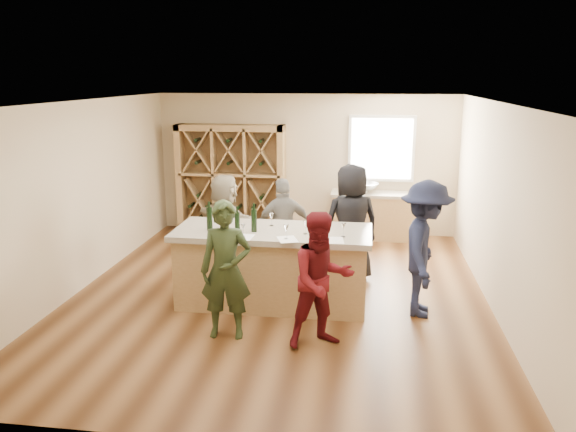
# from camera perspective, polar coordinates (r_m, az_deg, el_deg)

# --- Properties ---
(floor) EXTENTS (6.00, 7.00, 0.10)m
(floor) POSITION_cam_1_polar(r_m,az_deg,el_deg) (8.42, -0.87, -8.25)
(floor) COLOR brown
(floor) RESTS_ON ground
(ceiling) EXTENTS (6.00, 7.00, 0.10)m
(ceiling) POSITION_cam_1_polar(r_m,az_deg,el_deg) (7.79, -0.95, 11.87)
(ceiling) COLOR white
(ceiling) RESTS_ON ground
(wall_back) EXTENTS (6.00, 0.10, 2.80)m
(wall_back) POSITION_cam_1_polar(r_m,az_deg,el_deg) (11.44, 1.84, 5.30)
(wall_back) COLOR beige
(wall_back) RESTS_ON ground
(wall_front) EXTENTS (6.00, 0.10, 2.80)m
(wall_front) POSITION_cam_1_polar(r_m,az_deg,el_deg) (4.66, -7.71, -8.17)
(wall_front) COLOR beige
(wall_front) RESTS_ON ground
(wall_left) EXTENTS (0.10, 7.00, 2.80)m
(wall_left) POSITION_cam_1_polar(r_m,az_deg,el_deg) (8.97, -20.56, 1.92)
(wall_left) COLOR beige
(wall_left) RESTS_ON ground
(wall_right) EXTENTS (0.10, 7.00, 2.80)m
(wall_right) POSITION_cam_1_polar(r_m,az_deg,el_deg) (8.11, 20.92, 0.66)
(wall_right) COLOR beige
(wall_right) RESTS_ON ground
(window_frame) EXTENTS (1.30, 0.06, 1.30)m
(window_frame) POSITION_cam_1_polar(r_m,az_deg,el_deg) (11.26, 9.47, 6.77)
(window_frame) COLOR white
(window_frame) RESTS_ON wall_back
(window_pane) EXTENTS (1.18, 0.01, 1.18)m
(window_pane) POSITION_cam_1_polar(r_m,az_deg,el_deg) (11.22, 9.48, 6.75)
(window_pane) COLOR white
(window_pane) RESTS_ON wall_back
(wine_rack) EXTENTS (2.20, 0.45, 2.20)m
(wine_rack) POSITION_cam_1_polar(r_m,az_deg,el_deg) (11.48, -5.81, 3.74)
(wine_rack) COLOR #A6814F
(wine_rack) RESTS_ON floor
(back_counter_base) EXTENTS (1.60, 0.58, 0.86)m
(back_counter_base) POSITION_cam_1_polar(r_m,az_deg,el_deg) (11.23, 8.72, -0.08)
(back_counter_base) COLOR #A6814F
(back_counter_base) RESTS_ON floor
(back_counter_top) EXTENTS (1.70, 0.62, 0.06)m
(back_counter_top) POSITION_cam_1_polar(r_m,az_deg,el_deg) (11.13, 8.81, 2.22)
(back_counter_top) COLOR #A19783
(back_counter_top) RESTS_ON back_counter_base
(sink) EXTENTS (0.54, 0.54, 0.19)m
(sink) POSITION_cam_1_polar(r_m,az_deg,el_deg) (11.10, 7.80, 2.87)
(sink) COLOR silver
(sink) RESTS_ON back_counter_top
(faucet) EXTENTS (0.02, 0.02, 0.30)m
(faucet) POSITION_cam_1_polar(r_m,az_deg,el_deg) (11.27, 7.82, 3.33)
(faucet) COLOR silver
(faucet) RESTS_ON back_counter_top
(tasting_counter_base) EXTENTS (2.60, 1.00, 1.00)m
(tasting_counter_base) POSITION_cam_1_polar(r_m,az_deg,el_deg) (7.94, -1.54, -5.44)
(tasting_counter_base) COLOR #A6814F
(tasting_counter_base) RESTS_ON floor
(tasting_counter_top) EXTENTS (2.72, 1.12, 0.08)m
(tasting_counter_top) POSITION_cam_1_polar(r_m,az_deg,el_deg) (7.77, -1.56, -1.68)
(tasting_counter_top) COLOR #A19783
(tasting_counter_top) RESTS_ON tasting_counter_base
(wine_bottle_a) EXTENTS (0.08, 0.08, 0.33)m
(wine_bottle_a) POSITION_cam_1_polar(r_m,az_deg,el_deg) (7.76, -7.98, -0.28)
(wine_bottle_a) COLOR black
(wine_bottle_a) RESTS_ON tasting_counter_top
(wine_bottle_b) EXTENTS (0.10, 0.10, 0.31)m
(wine_bottle_b) POSITION_cam_1_polar(r_m,az_deg,el_deg) (7.63, -6.66, -0.54)
(wine_bottle_b) COLOR black
(wine_bottle_b) RESTS_ON tasting_counter_top
(wine_bottle_d) EXTENTS (0.09, 0.09, 0.28)m
(wine_bottle_d) POSITION_cam_1_polar(r_m,az_deg,el_deg) (7.62, -5.17, -0.65)
(wine_bottle_d) COLOR black
(wine_bottle_d) RESTS_ON tasting_counter_top
(wine_bottle_e) EXTENTS (0.10, 0.10, 0.32)m
(wine_bottle_e) POSITION_cam_1_polar(r_m,az_deg,el_deg) (7.64, -3.47, -0.44)
(wine_bottle_e) COLOR black
(wine_bottle_e) RESTS_ON tasting_counter_top
(wine_glass_a) EXTENTS (0.06, 0.06, 0.16)m
(wine_glass_a) POSITION_cam_1_polar(r_m,az_deg,el_deg) (7.41, -4.58, -1.54)
(wine_glass_a) COLOR white
(wine_glass_a) RESTS_ON tasting_counter_top
(wine_glass_b) EXTENTS (0.09, 0.09, 0.19)m
(wine_glass_b) POSITION_cam_1_polar(r_m,az_deg,el_deg) (7.30, -0.19, -1.63)
(wine_glass_b) COLOR white
(wine_glass_b) RESTS_ON tasting_counter_top
(wine_glass_c) EXTENTS (0.08, 0.08, 0.18)m
(wine_glass_c) POSITION_cam_1_polar(r_m,az_deg,el_deg) (7.26, 3.06, -1.77)
(wine_glass_c) COLOR white
(wine_glass_c) RESTS_ON tasting_counter_top
(wine_glass_d) EXTENTS (0.09, 0.09, 0.17)m
(wine_glass_d) POSITION_cam_1_polar(r_m,az_deg,el_deg) (7.53, 1.81, -1.20)
(wine_glass_d) COLOR white
(wine_glass_d) RESTS_ON tasting_counter_top
(wine_glass_e) EXTENTS (0.09, 0.09, 0.19)m
(wine_glass_e) POSITION_cam_1_polar(r_m,az_deg,el_deg) (7.43, 5.65, -1.42)
(wine_glass_e) COLOR white
(wine_glass_e) RESTS_ON tasting_counter_top
(tasting_menu_a) EXTENTS (0.24, 0.31, 0.00)m
(tasting_menu_a) POSITION_cam_1_polar(r_m,az_deg,el_deg) (7.43, -4.47, -2.14)
(tasting_menu_a) COLOR white
(tasting_menu_a) RESTS_ON tasting_counter_top
(tasting_menu_b) EXTENTS (0.33, 0.38, 0.00)m
(tasting_menu_b) POSITION_cam_1_polar(r_m,az_deg,el_deg) (7.30, -0.06, -2.38)
(tasting_menu_b) COLOR white
(tasting_menu_b) RESTS_ON tasting_counter_top
(tasting_menu_c) EXTENTS (0.26, 0.34, 0.00)m
(tasting_menu_c) POSITION_cam_1_polar(r_m,az_deg,el_deg) (7.29, 4.76, -2.47)
(tasting_menu_c) COLOR white
(tasting_menu_c) RESTS_ON tasting_counter_top
(person_near_left) EXTENTS (0.66, 0.50, 1.72)m
(person_near_left) POSITION_cam_1_polar(r_m,az_deg,el_deg) (6.87, -6.32, -5.51)
(person_near_left) COLOR #263319
(person_near_left) RESTS_ON floor
(person_near_right) EXTENTS (0.91, 0.75, 1.64)m
(person_near_right) POSITION_cam_1_polar(r_m,az_deg,el_deg) (6.63, 3.45, -6.53)
(person_near_right) COLOR #590F14
(person_near_right) RESTS_ON floor
(person_server) EXTENTS (0.69, 1.24, 1.84)m
(person_server) POSITION_cam_1_polar(r_m,az_deg,el_deg) (7.66, 13.72, -3.27)
(person_server) COLOR #191E38
(person_server) RESTS_ON floor
(person_far_mid) EXTENTS (1.04, 0.78, 1.59)m
(person_far_mid) POSITION_cam_1_polar(r_m,az_deg,el_deg) (8.92, -0.44, -1.20)
(person_far_mid) COLOR slate
(person_far_mid) RESTS_ON floor
(person_far_right) EXTENTS (1.06, 0.89, 1.85)m
(person_far_right) POSITION_cam_1_polar(r_m,az_deg,el_deg) (8.76, 6.41, -0.72)
(person_far_right) COLOR black
(person_far_right) RESTS_ON floor
(person_far_left) EXTENTS (1.56, 1.28, 1.63)m
(person_far_left) POSITION_cam_1_polar(r_m,az_deg,el_deg) (9.16, -6.37, -0.77)
(person_far_left) COLOR gray
(person_far_left) RESTS_ON floor
(wine_glass_f) EXTENTS (0.07, 0.07, 0.18)m
(wine_glass_f) POSITION_cam_1_polar(r_m,az_deg,el_deg) (7.94, -1.69, -0.38)
(wine_glass_f) COLOR white
(wine_glass_f) RESTS_ON tasting_counter_top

